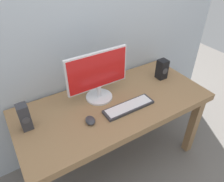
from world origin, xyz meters
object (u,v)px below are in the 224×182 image
at_px(desk, 114,111).
at_px(keyboard_primary, 129,107).
at_px(mouse, 90,120).
at_px(monitor, 98,75).
at_px(speaker_right, 162,69).
at_px(speaker_left, 25,117).

height_order(desk, keyboard_primary, keyboard_primary).
bearing_deg(keyboard_primary, mouse, 177.12).
bearing_deg(keyboard_primary, monitor, 118.35).
height_order(keyboard_primary, speaker_right, speaker_right).
bearing_deg(speaker_right, speaker_left, -180.00).
xyz_separation_m(speaker_right, speaker_left, (-1.22, -0.00, 0.01)).
relative_size(desk, mouse, 16.30).
bearing_deg(speaker_left, monitor, 4.46).
xyz_separation_m(monitor, mouse, (-0.19, -0.23, -0.20)).
bearing_deg(monitor, keyboard_primary, -61.65).
bearing_deg(speaker_right, desk, -171.92).
height_order(monitor, speaker_left, monitor).
relative_size(keyboard_primary, speaker_left, 2.05).
xyz_separation_m(keyboard_primary, speaker_right, (0.50, 0.20, 0.08)).
relative_size(monitor, keyboard_primary, 1.24).
height_order(monitor, speaker_right, monitor).
xyz_separation_m(keyboard_primary, mouse, (-0.32, 0.02, 0.01)).
relative_size(desk, speaker_right, 8.54).
bearing_deg(speaker_left, desk, -6.92).
bearing_deg(speaker_left, mouse, -24.60).
relative_size(desk, keyboard_primary, 3.78).
xyz_separation_m(desk, keyboard_primary, (0.06, -0.12, 0.10)).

